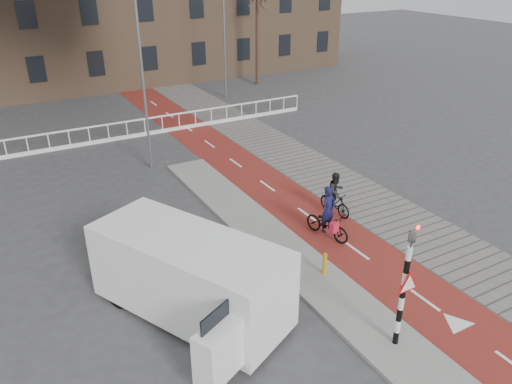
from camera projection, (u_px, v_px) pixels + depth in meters
ground at (362, 297)px, 14.65m from camera, size 120.00×120.00×0.00m
bike_lane at (245, 170)px, 23.16m from camera, size 2.50×60.00×0.01m
sidewalk at (296, 159)px, 24.40m from camera, size 3.00×60.00×0.01m
curb_island at (271, 239)px, 17.46m from camera, size 1.80×16.00×0.12m
traffic_signal at (405, 283)px, 11.94m from camera, size 0.80×0.80×3.68m
bollard at (325, 264)px, 15.34m from camera, size 0.12×0.12×0.73m
cyclist_near at (328, 220)px, 17.46m from camera, size 1.07×1.96×1.94m
cyclist_far at (335, 197)px, 18.98m from camera, size 0.78×1.60×1.71m
van at (190, 275)px, 13.48m from camera, size 4.44×5.97×2.39m
railing at (70, 142)px, 25.66m from camera, size 28.00×0.10×0.99m
tree_right at (257, 34)px, 36.71m from camera, size 0.24×0.24×7.46m
streetlight_near at (143, 79)px, 21.57m from camera, size 0.12×0.12×8.34m
streetlight_right at (224, 34)px, 32.94m from camera, size 0.12×0.12×8.53m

